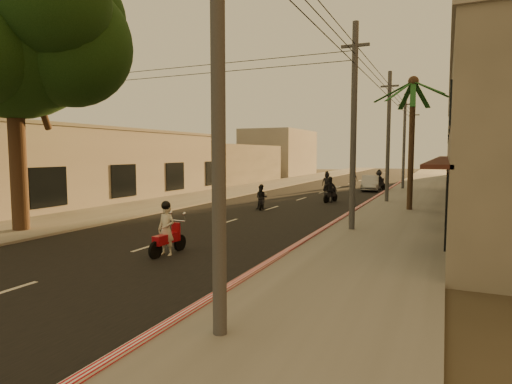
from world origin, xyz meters
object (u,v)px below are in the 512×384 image
at_px(broadleaf_tree, 21,33).
at_px(scooter_far_c, 354,179).
at_px(palm_tree, 413,89).
at_px(scooter_red, 167,231).
at_px(scooter_far_b, 379,181).
at_px(scooter_mid_b, 330,191).
at_px(scooter_far_a, 327,183).
at_px(parked_car, 370,183).
at_px(scooter_mid_a, 261,198).

bearing_deg(broadleaf_tree, scooter_far_c, 76.81).
distance_m(broadleaf_tree, palm_tree, 20.18).
xyz_separation_m(scooter_red, scooter_far_b, (2.83, 29.37, 0.09)).
height_order(scooter_mid_b, scooter_far_b, scooter_far_b).
xyz_separation_m(scooter_far_a, scooter_far_b, (3.90, 4.12, 0.04)).
bearing_deg(scooter_red, parked_car, 88.55).
distance_m(scooter_far_b, parked_car, 1.22).
relative_size(scooter_mid_a, scooter_far_a, 0.83).
bearing_deg(broadleaf_tree, palm_tree, 43.48).
bearing_deg(broadleaf_tree, scooter_far_b, 69.09).
xyz_separation_m(broadleaf_tree, scooter_far_c, (7.63, 32.55, -7.71)).
bearing_deg(scooter_far_b, scooter_far_c, 152.14).
relative_size(palm_tree, scooter_far_a, 4.35).
relative_size(scooter_mid_b, scooter_far_a, 0.97).
bearing_deg(scooter_mid_a, scooter_far_c, 70.15).
distance_m(scooter_red, parked_car, 28.43).
bearing_deg(palm_tree, scooter_far_b, 104.73).
distance_m(palm_tree, scooter_mid_b, 8.78).
bearing_deg(scooter_mid_a, scooter_mid_b, 45.87).
distance_m(scooter_mid_b, scooter_far_b, 11.88).
bearing_deg(scooter_far_a, scooter_far_b, 27.52).
bearing_deg(scooter_red, scooter_mid_b, 89.22).
height_order(scooter_far_b, scooter_far_c, scooter_far_b).
distance_m(scooter_mid_a, scooter_far_b, 17.82).
distance_m(scooter_red, scooter_mid_a, 12.27).
relative_size(scooter_mid_b, scooter_far_b, 0.94).
height_order(broadleaf_tree, scooter_mid_b, broadleaf_tree).
bearing_deg(scooter_far_b, scooter_mid_a, -79.60).
bearing_deg(scooter_far_b, parked_car, -96.42).
bearing_deg(scooter_red, palm_tree, 69.03).
relative_size(scooter_mid_a, parked_car, 0.35).
height_order(scooter_red, scooter_mid_a, scooter_red).
bearing_deg(scooter_far_a, broadleaf_tree, -125.05).
distance_m(scooter_mid_a, parked_car, 16.67).
bearing_deg(scooter_mid_b, palm_tree, -11.75).
height_order(scooter_red, scooter_mid_b, scooter_red).
bearing_deg(scooter_far_c, palm_tree, -91.46).
bearing_deg(scooter_mid_a, palm_tree, 2.19).
bearing_deg(parked_car, scooter_far_b, 51.01).
height_order(palm_tree, scooter_far_b, palm_tree).
bearing_deg(scooter_far_a, parked_car, 24.42).
relative_size(scooter_red, scooter_mid_a, 1.21).
xyz_separation_m(palm_tree, parked_car, (-4.43, 13.43, -6.44)).
relative_size(scooter_mid_b, scooter_far_c, 1.09).
relative_size(palm_tree, scooter_far_b, 4.20).
distance_m(broadleaf_tree, scooter_mid_a, 14.90).
bearing_deg(broadleaf_tree, parked_car, 69.53).
bearing_deg(scooter_red, scooter_far_a, 95.40).
xyz_separation_m(palm_tree, scooter_mid_b, (-5.47, 2.68, -6.32)).
height_order(broadleaf_tree, scooter_far_b, broadleaf_tree).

